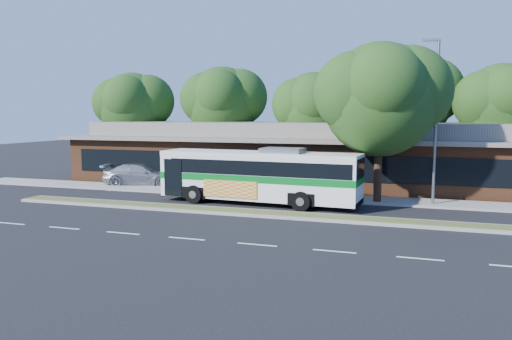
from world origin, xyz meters
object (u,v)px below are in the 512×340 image
(sedan, at_px, (141,175))
(sidewalk_tree, at_px, (389,97))
(transit_bus, at_px, (260,173))
(lamp_post, at_px, (435,117))

(sedan, height_order, sidewalk_tree, sidewalk_tree)
(transit_bus, height_order, sidewalk_tree, sidewalk_tree)
(sedan, xyz_separation_m, sidewalk_tree, (17.01, -1.98, 5.22))
(transit_bus, relative_size, sidewalk_tree, 1.28)
(lamp_post, height_order, sedan, lamp_post)
(sedan, bearing_deg, lamp_post, -110.13)
(lamp_post, xyz_separation_m, transit_bus, (-9.22, -2.51, -3.12))
(transit_bus, bearing_deg, sidewalk_tree, 23.17)
(lamp_post, distance_m, transit_bus, 10.05)
(lamp_post, height_order, transit_bus, lamp_post)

